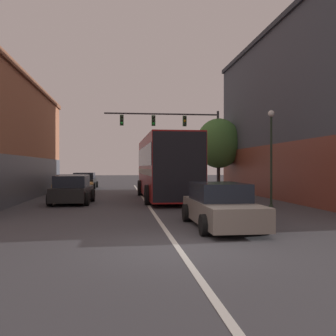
{
  "coord_description": "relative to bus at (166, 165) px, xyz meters",
  "views": [
    {
      "loc": [
        -1.3,
        -8.86,
        1.88
      ],
      "look_at": [
        1.18,
        12.02,
        1.81
      ],
      "focal_mm": 42.0,
      "sensor_mm": 36.0,
      "label": 1
    }
  ],
  "objects": [
    {
      "name": "parked_car_left_far",
      "position": [
        -5.72,
        12.49,
        -1.33
      ],
      "size": [
        2.16,
        4.09,
        1.37
      ],
      "rotation": [
        0.0,
        0.0,
        1.55
      ],
      "color": "black",
      "rests_on": "ground_plane"
    },
    {
      "name": "street_tree_near",
      "position": [
        5.11,
        7.87,
        1.76
      ],
      "size": [
        3.56,
        3.2,
        5.7
      ],
      "color": "#4C3823",
      "rests_on": "ground_plane"
    },
    {
      "name": "bus",
      "position": [
        0.0,
        0.0,
        0.0
      ],
      "size": [
        2.93,
        10.42,
        3.52
      ],
      "rotation": [
        0.0,
        0.0,
        1.58
      ],
      "color": "maroon",
      "rests_on": "ground_plane"
    },
    {
      "name": "parked_car_left_near",
      "position": [
        -5.72,
        4.62,
        -1.33
      ],
      "size": [
        2.48,
        4.3,
        1.37
      ],
      "rotation": [
        0.0,
        0.0,
        1.46
      ],
      "color": "orange",
      "rests_on": "ground_plane"
    },
    {
      "name": "parked_car_left_mid",
      "position": [
        -5.01,
        -2.02,
        -1.3
      ],
      "size": [
        2.1,
        3.94,
        1.43
      ],
      "rotation": [
        0.0,
        0.0,
        1.53
      ],
      "color": "black",
      "rests_on": "ground_plane"
    },
    {
      "name": "street_lamp",
      "position": [
        4.48,
        -4.66,
        0.63
      ],
      "size": [
        0.31,
        0.31,
        4.54
      ],
      "color": "#233323",
      "rests_on": "ground_plane"
    },
    {
      "name": "hatchback_foreground",
      "position": [
        0.55,
        -10.47,
        -1.33
      ],
      "size": [
        1.94,
        4.62,
        1.37
      ],
      "rotation": [
        0.0,
        0.0,
        1.58
      ],
      "color": "slate",
      "rests_on": "ground_plane"
    },
    {
      "name": "ground_plane",
      "position": [
        -1.22,
        -13.57,
        -1.97
      ],
      "size": [
        160.0,
        160.0,
        0.0
      ],
      "primitive_type": "plane",
      "color": "#424247"
    },
    {
      "name": "traffic_signal_gantry",
      "position": [
        1.97,
        7.65,
        2.72
      ],
      "size": [
        8.9,
        0.36,
        6.25
      ],
      "color": "#333338",
      "rests_on": "ground_plane"
    },
    {
      "name": "lane_center_line",
      "position": [
        -1.22,
        -0.95,
        -1.97
      ],
      "size": [
        0.14,
        37.23,
        0.01
      ],
      "color": "silver",
      "rests_on": "ground_plane"
    },
    {
      "name": "building_right_storefront",
      "position": [
        10.02,
        0.04,
        3.27
      ],
      "size": [
        7.85,
        21.63,
        10.26
      ],
      "color": "#4C515B",
      "rests_on": "ground_plane"
    }
  ]
}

